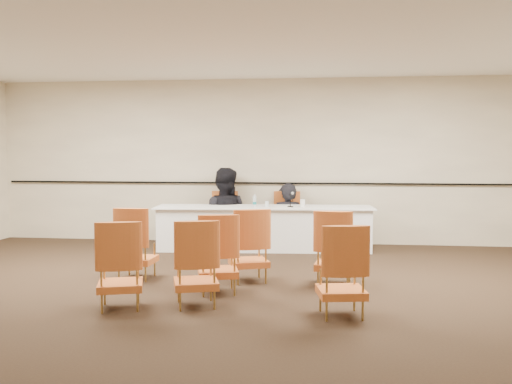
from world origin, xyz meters
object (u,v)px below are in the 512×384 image
(aud_chair_front_left, at_px, (137,243))
(aud_chair_back_right, at_px, (341,270))
(microphone, at_px, (290,200))
(aud_chair_back_mid, at_px, (196,263))
(panel_table, at_px, (264,228))
(panelist_main, at_px, (287,229))
(aud_chair_extra, at_px, (218,253))
(aud_chair_front_mid, at_px, (249,245))
(water_bottle, at_px, (255,200))
(drinking_glass, at_px, (267,204))
(panelist_second_chair, at_px, (224,218))
(aud_chair_front_right, at_px, (334,247))
(coffee_cup, at_px, (303,203))
(aud_chair_back_left, at_px, (120,264))
(panelist_second, at_px, (224,221))
(panelist_main_chair, at_px, (287,218))

(aud_chair_front_left, bearing_deg, aud_chair_back_right, -26.66)
(microphone, bearing_deg, aud_chair_back_mid, -90.57)
(panel_table, height_order, panelist_main, panelist_main)
(aud_chair_back_right, bearing_deg, aud_chair_front_left, 141.37)
(aud_chair_extra, bearing_deg, panelist_main, 66.42)
(aud_chair_front_mid, height_order, aud_chair_extra, same)
(water_bottle, xyz_separation_m, drinking_glass, (0.21, -0.03, -0.05))
(microphone, bearing_deg, aud_chair_front_left, -116.33)
(panelist_second_chair, distance_m, aud_chair_front_right, 3.56)
(aud_chair_front_mid, relative_size, aud_chair_back_mid, 1.00)
(panelist_second_chair, distance_m, drinking_glass, 1.05)
(drinking_glass, bearing_deg, panelist_main, 64.16)
(panelist_main, relative_size, drinking_glass, 16.79)
(panelist_main, bearing_deg, coffee_cup, 103.98)
(aud_chair_front_right, relative_size, aud_chair_back_right, 1.00)
(aud_chair_front_mid, bearing_deg, aud_chair_back_left, -150.38)
(drinking_glass, bearing_deg, aud_chair_front_mid, -89.78)
(panel_table, bearing_deg, panelist_main, 54.38)
(aud_chair_front_mid, bearing_deg, aud_chair_extra, -134.60)
(panelist_main, distance_m, drinking_glass, 0.87)
(water_bottle, bearing_deg, panelist_second, 140.69)
(panelist_second, distance_m, microphone, 1.43)
(drinking_glass, bearing_deg, aud_chair_back_mid, -96.35)
(coffee_cup, height_order, aud_chair_back_left, aud_chair_back_left)
(aud_chair_back_mid, bearing_deg, aud_chair_extra, 60.98)
(panelist_second_chair, bearing_deg, aud_chair_front_right, -61.15)
(panelist_main_chair, xyz_separation_m, aud_chair_front_mid, (-0.29, -3.00, 0.00))
(aud_chair_front_right, xyz_separation_m, aud_chair_extra, (-1.37, -0.56, 0.00))
(panelist_second, bearing_deg, aud_chair_front_left, 80.58)
(aud_chair_front_mid, bearing_deg, panel_table, 71.14)
(aud_chair_front_right, bearing_deg, panelist_second_chair, 129.04)
(panelist_second, bearing_deg, microphone, 159.01)
(panelist_second, distance_m, aud_chair_extra, 3.59)
(microphone, height_order, aud_chair_back_right, microphone)
(coffee_cup, bearing_deg, panelist_main_chair, 116.89)
(aud_chair_back_mid, bearing_deg, aud_chair_front_left, 113.96)
(aud_chair_back_left, bearing_deg, panelist_second, 68.30)
(panel_table, height_order, aud_chair_extra, aud_chair_extra)
(panel_table, distance_m, aud_chair_extra, 3.06)
(panel_table, relative_size, aud_chair_front_mid, 3.88)
(microphone, height_order, aud_chair_front_left, microphone)
(panelist_second_chair, distance_m, aud_chair_back_mid, 4.18)
(water_bottle, xyz_separation_m, aud_chair_back_mid, (-0.19, -3.64, -0.37))
(panelist_main_chair, bearing_deg, aud_chair_front_left, -124.73)
(panelist_main_chair, bearing_deg, drinking_glass, -119.95)
(aud_chair_front_right, relative_size, aud_chair_extra, 1.00)
(panelist_main_chair, distance_m, panelist_second, 1.15)
(water_bottle, height_order, aud_chair_front_left, aud_chair_front_left)
(drinking_glass, bearing_deg, panelist_second, 147.03)
(water_bottle, height_order, aud_chair_back_right, aud_chair_back_right)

